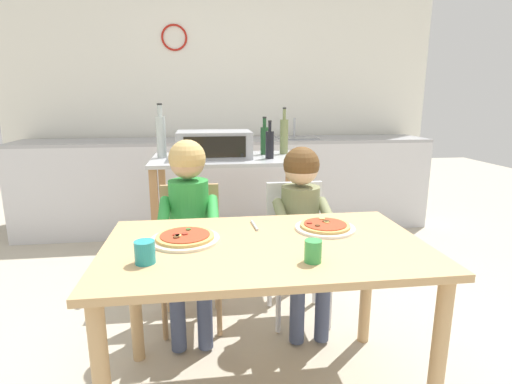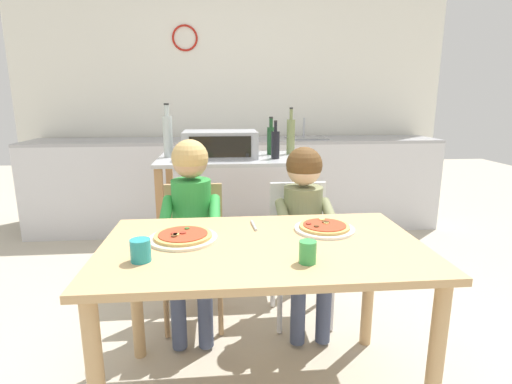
{
  "view_description": "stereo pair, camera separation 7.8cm",
  "coord_description": "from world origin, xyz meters",
  "px_view_note": "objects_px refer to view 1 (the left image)",
  "views": [
    {
      "loc": [
        -0.25,
        -1.55,
        1.32
      ],
      "look_at": [
        0.0,
        0.3,
        0.88
      ],
      "focal_mm": 28.05,
      "sensor_mm": 36.0,
      "label": 1
    },
    {
      "loc": [
        -0.17,
        -1.56,
        1.32
      ],
      "look_at": [
        0.0,
        0.3,
        0.88
      ],
      "focal_mm": 28.05,
      "sensor_mm": 36.0,
      "label": 2
    }
  ],
  "objects_px": {
    "child_in_green_shirt": "(189,213)",
    "pizza_plate_white": "(325,227)",
    "bottle_tall_green_wine": "(264,139)",
    "kitchen_island_cart": "(229,196)",
    "bottle_clear_vinegar": "(161,135)",
    "pizza_plate_cream": "(185,238)",
    "dining_table": "(265,266)",
    "dining_chair_left": "(191,244)",
    "drinking_cup_green": "(313,251)",
    "toaster_oven": "(214,144)",
    "bottle_brown_beer": "(270,144)",
    "child_in_olive_shirt": "(302,213)",
    "dining_chair_right": "(297,240)",
    "drinking_cup_teal": "(145,252)",
    "serving_spoon": "(254,225)",
    "bottle_slim_sauce": "(284,136)"
  },
  "relations": [
    {
      "from": "child_in_green_shirt",
      "to": "pizza_plate_white",
      "type": "xyz_separation_m",
      "value": [
        0.63,
        -0.43,
        0.04
      ]
    },
    {
      "from": "bottle_tall_green_wine",
      "to": "kitchen_island_cart",
      "type": "bearing_deg",
      "value": -156.36
    },
    {
      "from": "bottle_clear_vinegar",
      "to": "pizza_plate_cream",
      "type": "bearing_deg",
      "value": -81.01
    },
    {
      "from": "dining_table",
      "to": "dining_chair_left",
      "type": "distance_m",
      "value": 0.78
    },
    {
      "from": "bottle_tall_green_wine",
      "to": "drinking_cup_green",
      "type": "relative_size",
      "value": 3.38
    },
    {
      "from": "dining_chair_left",
      "to": "pizza_plate_white",
      "type": "xyz_separation_m",
      "value": [
        0.63,
        -0.55,
        0.26
      ]
    },
    {
      "from": "toaster_oven",
      "to": "child_in_green_shirt",
      "type": "relative_size",
      "value": 0.49
    },
    {
      "from": "bottle_brown_beer",
      "to": "child_in_olive_shirt",
      "type": "xyz_separation_m",
      "value": [
        0.08,
        -0.68,
        -0.32
      ]
    },
    {
      "from": "bottle_brown_beer",
      "to": "pizza_plate_cream",
      "type": "height_order",
      "value": "bottle_brown_beer"
    },
    {
      "from": "child_in_olive_shirt",
      "to": "dining_table",
      "type": "bearing_deg",
      "value": -118.09
    },
    {
      "from": "bottle_brown_beer",
      "to": "child_in_olive_shirt",
      "type": "relative_size",
      "value": 0.26
    },
    {
      "from": "dining_chair_left",
      "to": "child_in_green_shirt",
      "type": "bearing_deg",
      "value": -90.0
    },
    {
      "from": "bottle_tall_green_wine",
      "to": "drinking_cup_green",
      "type": "bearing_deg",
      "value": -92.66
    },
    {
      "from": "child_in_green_shirt",
      "to": "child_in_olive_shirt",
      "type": "xyz_separation_m",
      "value": [
        0.63,
        -0.02,
        -0.02
      ]
    },
    {
      "from": "dining_table",
      "to": "dining_chair_right",
      "type": "distance_m",
      "value": 0.76
    },
    {
      "from": "kitchen_island_cart",
      "to": "child_in_olive_shirt",
      "type": "relative_size",
      "value": 1.07
    },
    {
      "from": "dining_chair_right",
      "to": "child_in_olive_shirt",
      "type": "bearing_deg",
      "value": -90.0
    },
    {
      "from": "drinking_cup_green",
      "to": "bottle_brown_beer",
      "type": "bearing_deg",
      "value": 86.8
    },
    {
      "from": "child_in_green_shirt",
      "to": "drinking_cup_teal",
      "type": "xyz_separation_m",
      "value": [
        -0.14,
        -0.72,
        0.07
      ]
    },
    {
      "from": "toaster_oven",
      "to": "serving_spoon",
      "type": "height_order",
      "value": "toaster_oven"
    },
    {
      "from": "bottle_tall_green_wine",
      "to": "dining_chair_right",
      "type": "bearing_deg",
      "value": -84.18
    },
    {
      "from": "dining_table",
      "to": "dining_chair_right",
      "type": "bearing_deg",
      "value": 66.15
    },
    {
      "from": "bottle_clear_vinegar",
      "to": "drinking_cup_teal",
      "type": "relative_size",
      "value": 4.55
    },
    {
      "from": "bottle_clear_vinegar",
      "to": "pizza_plate_white",
      "type": "bearing_deg",
      "value": -55.82
    },
    {
      "from": "dining_table",
      "to": "pizza_plate_white",
      "type": "bearing_deg",
      "value": 25.68
    },
    {
      "from": "child_in_olive_shirt",
      "to": "pizza_plate_cream",
      "type": "distance_m",
      "value": 0.8
    },
    {
      "from": "child_in_olive_shirt",
      "to": "bottle_brown_beer",
      "type": "bearing_deg",
      "value": 96.44
    },
    {
      "from": "bottle_tall_green_wine",
      "to": "drinking_cup_green",
      "type": "distance_m",
      "value": 1.7
    },
    {
      "from": "toaster_oven",
      "to": "serving_spoon",
      "type": "bearing_deg",
      "value": -82.5
    },
    {
      "from": "bottle_clear_vinegar",
      "to": "drinking_cup_teal",
      "type": "height_order",
      "value": "bottle_clear_vinegar"
    },
    {
      "from": "child_in_green_shirt",
      "to": "child_in_olive_shirt",
      "type": "relative_size",
      "value": 1.04
    },
    {
      "from": "bottle_slim_sauce",
      "to": "child_in_olive_shirt",
      "type": "distance_m",
      "value": 0.98
    },
    {
      "from": "bottle_clear_vinegar",
      "to": "drinking_cup_teal",
      "type": "xyz_separation_m",
      "value": [
        0.07,
        -1.52,
        -0.29
      ]
    },
    {
      "from": "toaster_oven",
      "to": "child_in_green_shirt",
      "type": "xyz_separation_m",
      "value": [
        -0.17,
        -0.76,
        -0.29
      ]
    },
    {
      "from": "pizza_plate_cream",
      "to": "drinking_cup_green",
      "type": "bearing_deg",
      "value": -31.36
    },
    {
      "from": "dining_table",
      "to": "pizza_plate_white",
      "type": "xyz_separation_m",
      "value": [
        0.3,
        0.14,
        0.12
      ]
    },
    {
      "from": "kitchen_island_cart",
      "to": "dining_chair_left",
      "type": "xyz_separation_m",
      "value": [
        -0.27,
        -0.65,
        -0.12
      ]
    },
    {
      "from": "dining_table",
      "to": "serving_spoon",
      "type": "relative_size",
      "value": 9.54
    },
    {
      "from": "kitchen_island_cart",
      "to": "dining_chair_left",
      "type": "distance_m",
      "value": 0.71
    },
    {
      "from": "child_in_olive_shirt",
      "to": "pizza_plate_white",
      "type": "height_order",
      "value": "child_in_olive_shirt"
    },
    {
      "from": "bottle_clear_vinegar",
      "to": "drinking_cup_green",
      "type": "bearing_deg",
      "value": -66.84
    },
    {
      "from": "child_in_green_shirt",
      "to": "drinking_cup_teal",
      "type": "height_order",
      "value": "child_in_green_shirt"
    },
    {
      "from": "kitchen_island_cart",
      "to": "dining_chair_right",
      "type": "height_order",
      "value": "kitchen_island_cart"
    },
    {
      "from": "drinking_cup_green",
      "to": "serving_spoon",
      "type": "height_order",
      "value": "drinking_cup_green"
    },
    {
      "from": "bottle_clear_vinegar",
      "to": "dining_chair_right",
      "type": "relative_size",
      "value": 0.47
    },
    {
      "from": "dining_table",
      "to": "drinking_cup_teal",
      "type": "height_order",
      "value": "drinking_cup_teal"
    },
    {
      "from": "dining_table",
      "to": "dining_chair_right",
      "type": "height_order",
      "value": "dining_chair_right"
    },
    {
      "from": "kitchen_island_cart",
      "to": "bottle_tall_green_wine",
      "type": "relative_size",
      "value": 3.9
    },
    {
      "from": "pizza_plate_cream",
      "to": "drinking_cup_teal",
      "type": "xyz_separation_m",
      "value": [
        -0.14,
        -0.22,
        0.03
      ]
    },
    {
      "from": "pizza_plate_white",
      "to": "child_in_green_shirt",
      "type": "bearing_deg",
      "value": 145.6
    }
  ]
}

